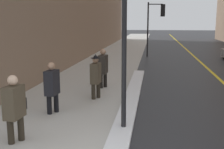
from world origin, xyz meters
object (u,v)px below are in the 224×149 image
object	(u,v)px
pedestrian_with_shoulder_bag	(15,106)
pedestrian_in_glasses	(103,66)
pedestrian_trailing	(52,85)
traffic_light_near	(157,18)
pedestrian_in_fedora	(96,75)

from	to	relation	value
pedestrian_with_shoulder_bag	pedestrian_in_glasses	distance (m)	5.57
pedestrian_trailing	traffic_light_near	bearing A→B (deg)	171.52
traffic_light_near	pedestrian_in_fedora	xyz separation A→B (m)	(-2.14, -12.38, -2.08)
pedestrian_with_shoulder_bag	pedestrian_in_fedora	world-z (taller)	pedestrian_in_fedora
pedestrian_in_fedora	pedestrian_trailing	bearing A→B (deg)	-24.60
pedestrian_in_fedora	pedestrian_in_glasses	bearing A→B (deg)	-174.64
pedestrian_with_shoulder_bag	pedestrian_in_glasses	size ratio (longest dim) A/B	0.97
pedestrian_with_shoulder_bag	pedestrian_in_fedora	size ratio (longest dim) A/B	0.98
traffic_light_near	pedestrian_trailing	world-z (taller)	traffic_light_near
traffic_light_near	pedestrian_with_shoulder_bag	size ratio (longest dim) A/B	2.62
pedestrian_in_fedora	traffic_light_near	bearing A→B (deg)	174.04
traffic_light_near	pedestrian_trailing	xyz separation A→B (m)	(-3.09, -14.12, -2.10)
pedestrian_with_shoulder_bag	pedestrian_trailing	size ratio (longest dim) A/B	1.01
pedestrian_trailing	pedestrian_in_fedora	world-z (taller)	pedestrian_in_fedora
pedestrian_with_shoulder_bag	pedestrian_in_fedora	distance (m)	3.95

